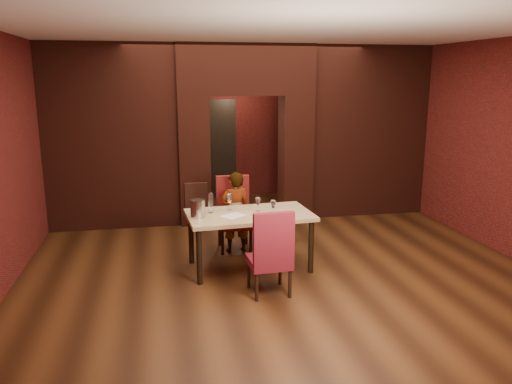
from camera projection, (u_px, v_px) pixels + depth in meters
floor at (269, 255)px, 7.53m from camera, size 8.00×8.00×0.00m
ceiling at (271, 34)px, 6.81m from camera, size 7.00×8.00×0.04m
wall_back at (230, 125)px, 11.00m from camera, size 7.00×0.04×3.20m
wall_front at (401, 233)px, 3.35m from camera, size 7.00×0.04×3.20m
wall_left at (9, 157)px, 6.51m from camera, size 0.04×8.00×3.20m
wall_right at (487, 144)px, 7.83m from camera, size 0.04×8.00×3.20m
pillar_left at (194, 161)px, 9.01m from camera, size 0.55×0.55×2.30m
pillar_right at (296, 157)px, 9.36m from camera, size 0.55×0.55×2.30m
lintel at (245, 70)px, 8.82m from camera, size 2.45×0.55×0.90m
wing_wall_left at (112, 138)px, 8.64m from camera, size 2.28×0.35×3.20m
wing_wall_right at (367, 132)px, 9.53m from camera, size 2.28×0.35×3.20m
vent_panel at (196, 197)px, 8.86m from camera, size 0.40×0.03×0.50m
rear_door at (213, 150)px, 10.99m from camera, size 0.90×0.08×2.10m
rear_door_frame at (213, 150)px, 10.95m from camera, size 1.02×0.04×2.22m
dining_table at (250, 241)px, 6.95m from camera, size 1.76×1.06×0.80m
chair_far at (235, 214)px, 7.66m from camera, size 0.52×0.52×1.13m
chair_near at (269, 251)px, 6.11m from camera, size 0.52×0.52×1.09m
person_seated at (235, 212)px, 7.56m from camera, size 0.48×0.34×1.25m
wine_glass_a at (229, 202)px, 6.99m from camera, size 0.09×0.09×0.23m
wine_glass_b at (258, 205)px, 6.93m from camera, size 0.08×0.08×0.19m
wine_glass_c at (273, 208)px, 6.77m from camera, size 0.08×0.08×0.20m
tasting_sheet at (233, 216)px, 6.73m from camera, size 0.38×0.36×0.00m
wine_bucket at (198, 208)px, 6.64m from camera, size 0.20×0.20×0.24m
water_bottle at (211, 202)px, 6.86m from camera, size 0.07×0.07×0.28m
potted_plant at (288, 230)px, 8.14m from camera, size 0.44×0.44×0.37m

